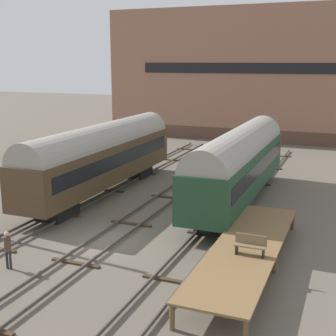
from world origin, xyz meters
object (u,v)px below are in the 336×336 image
train_car_brown (102,155)px  bench (250,244)px  train_car_green (239,162)px  person_worker (8,246)px

train_car_brown → bench: (12.91, -9.59, -1.32)m
bench → train_car_brown: bearing=143.4°
train_car_green → bench: size_ratio=12.12×
bench → person_worker: size_ratio=0.76×
train_car_green → person_worker: (-7.47, -14.13, -1.81)m
person_worker → bench: bearing=17.1°
train_car_brown → train_car_green: bearing=7.4°
train_car_brown → train_car_green: size_ratio=1.05×
train_car_green → person_worker: bearing=-117.9°
train_car_brown → bench: 16.14m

